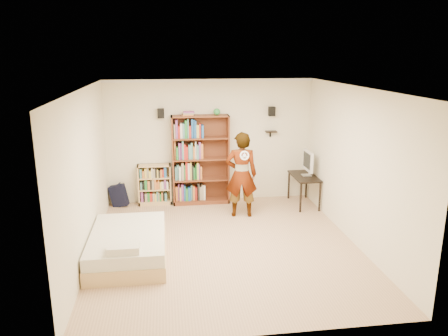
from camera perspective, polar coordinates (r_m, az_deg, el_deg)
The scene contains 14 objects.
ground at distance 7.68m, azimuth 0.22°, elevation -10.15°, with size 4.50×5.00×0.01m, color tan.
room_shell at distance 7.11m, azimuth 0.24°, elevation 2.82°, with size 4.52×5.02×2.71m.
crown_molding at distance 6.98m, azimuth 0.25°, elevation 10.14°, with size 4.50×5.00×0.06m.
speaker_left at distance 9.37m, azimuth -8.25°, elevation 7.08°, with size 0.14×0.12×0.20m, color black.
speaker_right at distance 9.65m, azimuth 6.26°, elevation 7.37°, with size 0.14×0.12×0.20m, color black.
wall_shelf at distance 9.73m, azimuth 6.17°, elevation 4.75°, with size 0.25×0.16×0.03m, color black.
tall_bookshelf at distance 9.51m, azimuth -3.07°, elevation 1.05°, with size 1.23×0.36×1.95m, color brown, non-canonical shape.
low_bookshelf at distance 9.67m, azimuth -9.04°, elevation -2.14°, with size 0.71×0.27×0.89m, color tan, non-canonical shape.
computer_desk at distance 9.71m, azimuth 10.37°, elevation -2.86°, with size 0.48×0.97×0.66m, color black, non-canonical shape.
imac at distance 9.56m, azimuth 10.78°, elevation 0.60°, with size 0.11×0.54×0.54m, color silver, non-canonical shape.
daybed at distance 7.34m, azimuth -12.41°, elevation -9.41°, with size 1.20×1.85×0.55m, color silver, non-canonical shape.
person at distance 8.76m, azimuth 2.28°, elevation -0.88°, with size 0.63×0.42×1.74m, color black.
wii_wheel at distance 8.33m, azimuth 2.70°, elevation 1.63°, with size 0.18×0.18×0.03m, color silver.
navy_bag at distance 9.75m, azimuth -13.58°, elevation -3.47°, with size 0.36×0.23×0.49m, color black, non-canonical shape.
Camera 1 is at (-0.97, -6.89, 3.25)m, focal length 35.00 mm.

